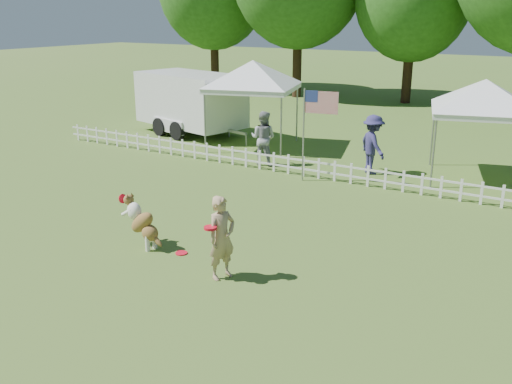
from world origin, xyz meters
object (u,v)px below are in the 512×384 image
(dog, at_px, (143,223))
(canopy_tent_left, at_px, (253,105))
(spectator_a, at_px, (263,138))
(handler, at_px, (222,238))
(flag_pole, at_px, (303,135))
(spectator_b, at_px, (373,145))
(frisbee_on_turf, at_px, (181,253))
(canopy_tent_right, at_px, (480,131))
(cargo_trailer, at_px, (191,103))

(dog, distance_m, canopy_tent_left, 9.50)
(spectator_a, bearing_deg, handler, 108.07)
(flag_pole, relative_size, spectator_b, 1.49)
(dog, height_order, frisbee_on_turf, dog)
(canopy_tent_left, height_order, flag_pole, canopy_tent_left)
(frisbee_on_turf, height_order, canopy_tent_left, canopy_tent_left)
(dog, bearing_deg, canopy_tent_right, 68.43)
(handler, height_order, spectator_a, spectator_a)
(cargo_trailer, bearing_deg, spectator_a, -14.96)
(frisbee_on_turf, distance_m, canopy_tent_left, 9.75)
(cargo_trailer, bearing_deg, spectator_b, 0.76)
(handler, xyz_separation_m, flag_pole, (-1.59, 6.38, 0.54))
(canopy_tent_right, bearing_deg, spectator_a, -178.68)
(canopy_tent_left, bearing_deg, spectator_a, -67.22)
(frisbee_on_turf, bearing_deg, canopy_tent_right, 65.67)
(frisbee_on_turf, xyz_separation_m, canopy_tent_right, (3.94, 8.71, 1.39))
(frisbee_on_turf, relative_size, canopy_tent_left, 0.08)
(dog, xyz_separation_m, canopy_tent_left, (-2.88, 9.00, 0.96))
(flag_pole, bearing_deg, canopy_tent_left, 128.02)
(canopy_tent_right, relative_size, spectator_a, 1.64)
(frisbee_on_turf, height_order, spectator_a, spectator_a)
(spectator_b, bearing_deg, spectator_a, 55.03)
(canopy_tent_left, bearing_deg, cargo_trailer, 152.29)
(spectator_a, distance_m, spectator_b, 3.40)
(frisbee_on_turf, bearing_deg, cargo_trailer, 126.46)
(canopy_tent_right, bearing_deg, flag_pole, -162.02)
(handler, distance_m, cargo_trailer, 13.04)
(flag_pole, relative_size, spectator_a, 1.54)
(flag_pole, bearing_deg, handler, -87.81)
(handler, relative_size, frisbee_on_turf, 6.43)
(frisbee_on_turf, relative_size, flag_pole, 0.09)
(frisbee_on_turf, bearing_deg, flag_pole, 92.69)
(frisbee_on_turf, distance_m, spectator_a, 7.26)
(canopy_tent_right, height_order, spectator_b, canopy_tent_right)
(spectator_a, bearing_deg, canopy_tent_right, -170.55)
(flag_pole, distance_m, spectator_b, 2.30)
(handler, xyz_separation_m, canopy_tent_left, (-5.07, 9.31, 0.71))
(canopy_tent_left, relative_size, cargo_trailer, 0.54)
(canopy_tent_left, relative_size, spectator_a, 1.74)
(cargo_trailer, xyz_separation_m, spectator_b, (8.21, -1.87, -0.32))
(handler, distance_m, canopy_tent_left, 10.63)
(dog, distance_m, cargo_trailer, 11.50)
(handler, height_order, canopy_tent_left, canopy_tent_left)
(handler, distance_m, dog, 2.22)
(canopy_tent_right, distance_m, spectator_a, 6.39)
(cargo_trailer, distance_m, flag_pole, 7.68)
(cargo_trailer, relative_size, flag_pole, 2.08)
(cargo_trailer, height_order, spectator_a, cargo_trailer)
(handler, distance_m, flag_pole, 6.60)
(dog, distance_m, frisbee_on_turf, 1.03)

